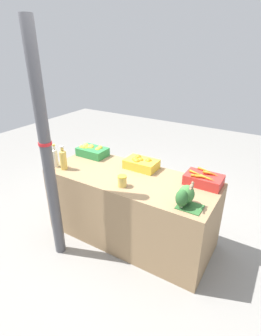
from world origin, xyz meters
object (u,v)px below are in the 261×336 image
carrot_crate (204,179)px  broccoli_pile (185,196)px  support_pole (47,155)px  apple_crate (92,151)px  sparrow_bird (192,186)px  juice_bottle_cloudy (55,157)px  juice_bottle_golden (63,159)px  pickle_jar (122,181)px  orange_crate (141,163)px

carrot_crate → broccoli_pile: size_ratio=1.58×
support_pole → broccoli_pile: (1.25, 0.40, -0.26)m
apple_crate → sparrow_bird: bearing=-17.9°
carrot_crate → broccoli_pile: bearing=-93.5°
broccoli_pile → juice_bottle_cloudy: bearing=-179.3°
support_pole → juice_bottle_golden: 0.49m
broccoli_pile → pickle_jar: bearing=-179.6°
orange_crate → carrot_crate: size_ratio=1.00×
juice_bottle_cloudy → pickle_jar: 0.92m
juice_bottle_cloudy → sparrow_bird: size_ratio=2.02×
broccoli_pile → pickle_jar: 0.66m
broccoli_pile → orange_crate: bearing=146.8°
apple_crate → sparrow_bird: (1.49, -0.48, 0.15)m
support_pole → orange_crate: support_pole is taller
juice_bottle_golden → apple_crate: bearing=87.5°
juice_bottle_golden → carrot_crate: bearing=18.0°
apple_crate → orange_crate: size_ratio=1.00×
support_pole → apple_crate: (-0.18, 0.87, -0.29)m
support_pole → apple_crate: size_ratio=6.29×
juice_bottle_golden → orange_crate: bearing=32.9°
orange_crate → juice_bottle_golden: 0.89m
broccoli_pile → juice_bottle_cloudy: juice_bottle_cloudy is taller
orange_crate → juice_bottle_golden: bearing=-147.1°
juice_bottle_cloudy → support_pole: bearing=-49.3°
pickle_jar → sparrow_bird: 0.73m
apple_crate → juice_bottle_cloudy: bearing=-107.1°
pickle_jar → carrot_crate: bearing=34.0°
apple_crate → carrot_crate: size_ratio=1.00×
support_pole → broccoli_pile: bearing=17.8°
support_pole → carrot_crate: size_ratio=6.29×
apple_crate → broccoli_pile: bearing=-17.9°
broccoli_pile → juice_bottle_cloudy: 1.58m
broccoli_pile → pickle_jar: size_ratio=2.01×
pickle_jar → juice_bottle_golden: bearing=-178.9°
juice_bottle_golden → juice_bottle_cloudy: bearing=-180.0°
support_pole → carrot_crate: support_pole is taller
orange_crate → apple_crate: bearing=179.9°
support_pole → orange_crate: 1.06m
broccoli_pile → sparrow_bird: sparrow_bird is taller
juice_bottle_golden → sparrow_bird: juice_bottle_golden is taller
support_pole → pickle_jar: size_ratio=20.05×
broccoli_pile → sparrow_bird: bearing=-15.8°
apple_crate → orange_crate: bearing=-0.1°
broccoli_pile → juice_bottle_golden: bearing=-179.2°
orange_crate → carrot_crate: carrot_crate is taller
support_pole → orange_crate: bearing=57.8°
apple_crate → broccoli_pile: (1.43, -0.46, 0.03)m
carrot_crate → pickle_jar: 0.83m
orange_crate → broccoli_pile: size_ratio=1.58×
broccoli_pile → pickle_jar: broccoli_pile is taller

